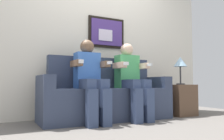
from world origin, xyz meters
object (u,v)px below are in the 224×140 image
at_px(person_on_left, 90,77).
at_px(person_on_right, 131,77).
at_px(couch, 106,98).
at_px(table_lamp, 180,63).
at_px(side_table_right, 180,100).

bearing_deg(person_on_left, person_on_right, 0.00).
bearing_deg(couch, table_lamp, -3.87).
xyz_separation_m(person_on_left, person_on_right, (0.63, 0.00, 0.00)).
bearing_deg(side_table_right, person_on_right, -176.37).
bearing_deg(table_lamp, side_table_right, -155.53).
xyz_separation_m(person_on_left, table_lamp, (1.64, 0.08, 0.25)).
distance_m(person_on_left, person_on_right, 0.63).
bearing_deg(couch, person_on_right, -27.98).
height_order(person_on_left, side_table_right, person_on_left).
relative_size(person_on_right, table_lamp, 2.41).
height_order(couch, person_on_left, person_on_left).
bearing_deg(table_lamp, person_on_left, -177.27).
bearing_deg(couch, side_table_right, -4.71).
bearing_deg(person_on_left, side_table_right, 2.20).
xyz_separation_m(couch, side_table_right, (1.28, -0.11, -0.06)).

